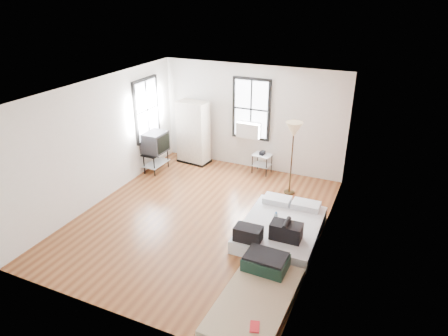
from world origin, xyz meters
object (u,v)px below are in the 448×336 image
at_px(mattress_bare, 258,291).
at_px(side_table, 262,158).
at_px(floor_lamp, 294,133).
at_px(wardrobe, 193,133).
at_px(tv_stand, 155,143).
at_px(mattress_main, 281,228).

xyz_separation_m(mattress_bare, side_table, (-1.50, 4.51, 0.29)).
distance_m(mattress_bare, floor_lamp, 3.98).
height_order(wardrobe, tv_stand, wardrobe).
bearing_deg(wardrobe, side_table, 7.94).
bearing_deg(wardrobe, tv_stand, -118.00).
bearing_deg(mattress_bare, floor_lamp, 99.25).
relative_size(mattress_main, tv_stand, 1.86).
distance_m(wardrobe, floor_lamp, 3.16).
xyz_separation_m(mattress_main, side_table, (-1.31, 2.65, 0.24)).
bearing_deg(mattress_main, mattress_bare, -85.45).
height_order(mattress_main, wardrobe, wardrobe).
relative_size(side_table, tv_stand, 0.57).
relative_size(mattress_bare, side_table, 3.23).
bearing_deg(wardrobe, mattress_bare, -45.76).
bearing_deg(floor_lamp, mattress_bare, -82.19).
distance_m(mattress_bare, side_table, 4.76).
distance_m(wardrobe, tv_stand, 1.15).
xyz_separation_m(mattress_bare, wardrobe, (-3.50, 4.44, 0.74)).
bearing_deg(floor_lamp, wardrobe, 166.08).
distance_m(mattress_main, tv_stand, 4.32).
height_order(floor_lamp, tv_stand, floor_lamp).
relative_size(mattress_bare, tv_stand, 1.84).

